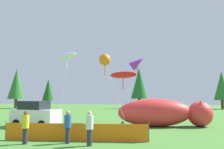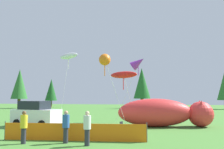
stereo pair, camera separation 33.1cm
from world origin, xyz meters
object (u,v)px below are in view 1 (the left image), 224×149
Objects in this scene: spectator_in_grey_shirt at (25,126)px; parked_car at (35,114)px; kite_red_lizard at (123,75)px; kite_orange_flower at (105,60)px; inflatable_cat at (163,114)px; spectator_in_blue_shirt at (68,125)px; folding_chair at (125,128)px; kite_white_ghost at (68,56)px; spectator_in_yellow_shirt at (89,127)px; kite_purple_delta at (137,63)px.

parked_car is at bearing 113.64° from spectator_in_grey_shirt.
kite_red_lizard reaches higher than spectator_in_grey_shirt.
kite_orange_flower is at bearing 68.25° from spectator_in_grey_shirt.
spectator_in_blue_shirt is (-5.17, -8.34, -0.12)m from inflatable_cat.
kite_red_lizard reaches higher than inflatable_cat.
inflatable_cat is 4.60× the size of spectator_in_blue_shirt.
kite_white_ghost is (-7.15, 9.20, 6.10)m from folding_chair.
kite_red_lizard reaches higher than folding_chair.
kite_white_ghost is (-9.57, 3.25, 5.60)m from inflatable_cat.
spectator_in_blue_shirt is 0.29× the size of kite_orange_flower.
kite_white_ghost is at bearing 115.42° from spectator_in_yellow_shirt.
kite_orange_flower is at bearing 84.03° from spectator_in_blue_shirt.
parked_car is at bearing 133.55° from spectator_in_yellow_shirt.
folding_chair is at bearing 40.94° from spectator_in_blue_shirt.
spectator_in_yellow_shirt is at bearing -64.58° from kite_white_ghost.
kite_red_lizard is (0.47, 9.14, 3.40)m from spectator_in_yellow_shirt.
kite_red_lizard reaches higher than parked_car.
spectator_in_blue_shirt is (-2.75, -2.39, 0.38)m from folding_chair.
kite_red_lizard is 0.81× the size of kite_orange_flower.
kite_orange_flower is (5.07, -5.24, -1.29)m from kite_white_ghost.
parked_car is at bearing -161.49° from kite_red_lizard.
folding_chair is 0.12× the size of inflatable_cat.
kite_white_ghost is at bearing 137.24° from folding_chair.
kite_red_lizard is at bearing 165.16° from inflatable_cat.
kite_white_ghost is at bearing 100.66° from spectator_in_grey_shirt.
spectator_in_blue_shirt is 9.51m from kite_red_lizard.
spectator_in_blue_shirt is 13.54m from kite_purple_delta.
inflatable_cat is at bearing 77.28° from folding_chair.
spectator_in_blue_shirt is (5.16, -6.37, -0.09)m from parked_car.
spectator_in_yellow_shirt is 0.30× the size of kite_orange_flower.
kite_white_ghost is 7.40m from kite_orange_flower.
inflatable_cat is 1.11× the size of kite_white_ghost.
kite_white_ghost reaches higher than spectator_in_blue_shirt.
parked_car is 7.71m from kite_white_ghost.
parked_car is 8.87m from folding_chair.
kite_red_lizard is at bearing 64.35° from kite_orange_flower.
spectator_in_blue_shirt is at bearing -129.67° from folding_chair.
kite_purple_delta is 1.15× the size of kite_orange_flower.
spectator_in_yellow_shirt is at bearing 2.58° from spectator_in_grey_shirt.
kite_purple_delta is 7.24m from kite_white_ghost.
kite_purple_delta is at bearing 74.84° from kite_red_lizard.
folding_chair is 0.20× the size of kite_red_lizard.
spectator_in_grey_shirt is (-7.28, -8.94, -0.12)m from inflatable_cat.
spectator_in_blue_shirt is 0.24× the size of kite_white_ghost.
spectator_in_grey_shirt is 2.19m from spectator_in_blue_shirt.
kite_purple_delta is at bearing 69.29° from spectator_in_grey_shirt.
spectator_in_grey_shirt is at bearing -56.35° from parked_car.
spectator_in_blue_shirt is 1.39m from spectator_in_yellow_shirt.
inflatable_cat reaches higher than folding_chair.
kite_red_lizard is 2.79m from kite_orange_flower.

